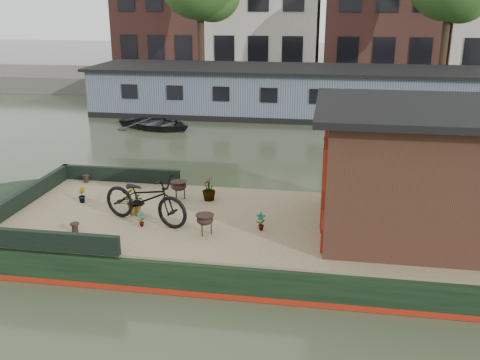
% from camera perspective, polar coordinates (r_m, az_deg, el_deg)
% --- Properties ---
extents(ground, '(120.00, 120.00, 0.00)m').
position_cam_1_polar(ground, '(10.93, 6.35, -7.77)').
color(ground, '#323A25').
rests_on(ground, ground).
extents(houseboat_hull, '(14.01, 4.02, 0.60)m').
position_cam_1_polar(houseboat_hull, '(10.95, -0.61, -6.03)').
color(houseboat_hull, black).
rests_on(houseboat_hull, ground).
extents(houseboat_deck, '(11.80, 3.80, 0.05)m').
position_cam_1_polar(houseboat_deck, '(10.68, 6.47, -4.76)').
color(houseboat_deck, '#96825C').
rests_on(houseboat_deck, houseboat_hull).
extents(bow_bulwark, '(3.00, 4.00, 0.35)m').
position_cam_1_polar(bow_bulwark, '(11.93, -18.59, -2.08)').
color(bow_bulwark, black).
rests_on(bow_bulwark, houseboat_deck).
extents(cabin, '(4.00, 3.50, 2.42)m').
position_cam_1_polar(cabin, '(10.39, 18.84, 1.05)').
color(cabin, '#311B13').
rests_on(cabin, houseboat_deck).
extents(bicycle, '(2.05, 1.23, 1.02)m').
position_cam_1_polar(bicycle, '(10.64, -10.08, -1.92)').
color(bicycle, black).
rests_on(bicycle, houseboat_deck).
extents(potted_plant_a, '(0.21, 0.17, 0.36)m').
position_cam_1_polar(potted_plant_a, '(10.24, 2.24, -4.44)').
color(potted_plant_a, maroon).
rests_on(potted_plant_a, houseboat_deck).
extents(potted_plant_b, '(0.22, 0.23, 0.33)m').
position_cam_1_polar(potted_plant_b, '(12.15, -16.54, -1.56)').
color(potted_plant_b, brown).
rests_on(potted_plant_b, houseboat_deck).
extents(potted_plant_c, '(0.57, 0.57, 0.48)m').
position_cam_1_polar(potted_plant_c, '(11.18, -11.28, -2.45)').
color(potted_plant_c, '#9E532E').
rests_on(potted_plant_c, houseboat_deck).
extents(potted_plant_d, '(0.33, 0.33, 0.53)m').
position_cam_1_polar(potted_plant_d, '(11.76, -3.35, -0.93)').
color(potted_plant_d, '#9E502B').
rests_on(potted_plant_d, houseboat_deck).
extents(potted_plant_e, '(0.19, 0.19, 0.31)m').
position_cam_1_polar(potted_plant_e, '(10.58, -10.49, -4.13)').
color(potted_plant_e, '#A84531').
rests_on(potted_plant_e, houseboat_deck).
extents(brazier_front, '(0.41, 0.41, 0.40)m').
position_cam_1_polar(brazier_front, '(10.07, -3.75, -4.75)').
color(brazier_front, black).
rests_on(brazier_front, houseboat_deck).
extents(brazier_rear, '(0.50, 0.50, 0.41)m').
position_cam_1_polar(brazier_rear, '(11.91, -6.54, -1.08)').
color(brazier_rear, black).
rests_on(brazier_rear, houseboat_deck).
extents(bollard_port, '(0.17, 0.17, 0.19)m').
position_cam_1_polar(bollard_port, '(13.48, -16.09, 0.13)').
color(bollard_port, black).
rests_on(bollard_port, houseboat_deck).
extents(bollard_stbd, '(0.17, 0.17, 0.20)m').
position_cam_1_polar(bollard_stbd, '(10.62, -17.20, -4.92)').
color(bollard_stbd, black).
rests_on(bollard_stbd, houseboat_deck).
extents(dinghy, '(3.76, 3.21, 0.66)m').
position_cam_1_polar(dinghy, '(21.79, -9.00, 6.32)').
color(dinghy, black).
rests_on(dinghy, ground).
extents(far_houseboat, '(20.40, 4.40, 2.11)m').
position_cam_1_polar(far_houseboat, '(24.13, 8.44, 9.05)').
color(far_houseboat, slate).
rests_on(far_houseboat, ground).
extents(quay, '(60.00, 6.00, 0.90)m').
position_cam_1_polar(quay, '(30.63, 8.70, 10.01)').
color(quay, '#47443F').
rests_on(quay, ground).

